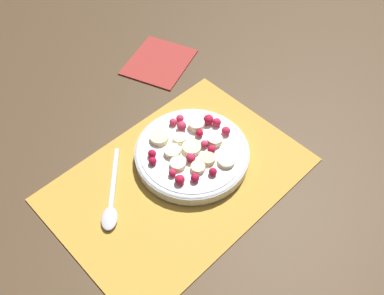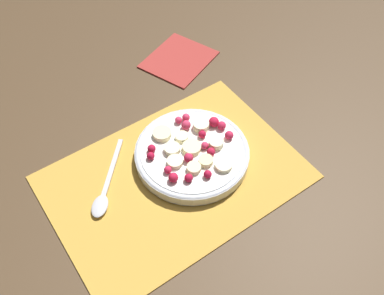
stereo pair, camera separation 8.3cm
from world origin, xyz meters
name	(u,v)px [view 2 (the right image)]	position (x,y,z in m)	size (l,w,h in m)	color
ground_plane	(175,178)	(0.00, 0.00, 0.00)	(3.00, 3.00, 0.00)	#4C3823
placemat	(175,177)	(0.00, 0.00, 0.00)	(0.47, 0.33, 0.01)	gold
fruit_bowl	(192,152)	(-0.05, -0.02, 0.02)	(0.23, 0.23, 0.05)	silver
spoon	(104,193)	(0.13, -0.04, 0.01)	(0.14, 0.15, 0.01)	silver
napkin	(179,59)	(-0.20, -0.28, 0.00)	(0.20, 0.19, 0.01)	#A3332D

